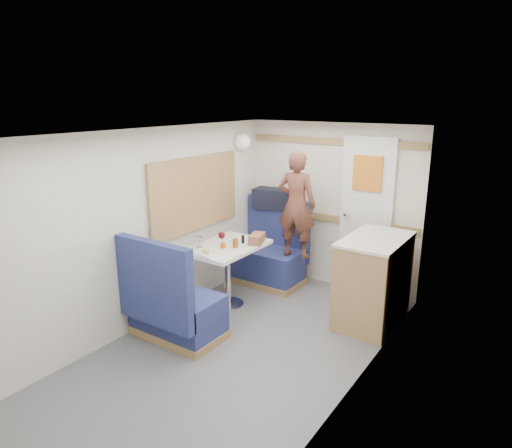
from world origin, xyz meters
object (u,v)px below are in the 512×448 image
Objects in this scene: tumbler_left at (199,242)px; duffel_bag at (275,199)px; cheese_block at (208,251)px; pepper_grinder at (243,239)px; dome_light at (242,142)px; person at (296,205)px; orange_fruit at (223,245)px; bench_far at (269,259)px; beer_glass at (235,243)px; galley_counter at (373,280)px; wine_glass at (222,236)px; tray at (214,252)px; bread_loaf at (257,239)px; dinette_table at (227,259)px; bench_near at (173,310)px; salt_grinder at (224,243)px.

duffel_bag is at bearing 84.36° from tumbler_left.
pepper_grinder is (0.07, 0.52, 0.01)m from cheese_block.
dome_light is 1.06m from person.
duffel_bag is 8.12× the size of orange_fruit.
person is 0.62m from duffel_bag.
bench_far is 1.00m from beer_glass.
duffel_bag is (-1.55, 0.57, 0.56)m from galley_counter.
pepper_grinder is (0.11, 0.24, -0.08)m from wine_glass.
beer_glass is (0.08, 0.27, 0.04)m from tray.
galley_counter is at bearing 13.47° from bread_loaf.
duffel_bag is at bearing 100.82° from pepper_grinder.
dinette_table is 0.36m from tumbler_left.
pepper_grinder is (0.31, 0.37, -0.01)m from tumbler_left.
bench_near is at bearing 67.36° from person.
wine_glass is 0.17m from beer_glass.
bench_far is 1.30m from cheese_block.
duffel_bag reaches higher than bench_far.
dome_light is 1.40m from beer_glass.
duffel_bag is 1.18m from beer_glass.
bench_far is 1.14× the size of galley_counter.
tray is (0.43, -1.13, -1.02)m from dome_light.
bench_near is at bearing -94.90° from orange_fruit.
bread_loaf is at bearing 46.02° from tumbler_left.
pepper_grinder is 0.25m from salt_grinder.
bench_far is at bearing 78.59° from tumbler_left.
duffel_bag reaches higher than salt_grinder.
bench_far reaches higher than beer_glass.
tumbler_left is at bearing -147.36° from salt_grinder.
bench_far is at bearing -19.87° from person.
tray is at bearing -75.30° from wine_glass.
tumbler_left is at bearing -133.98° from bread_loaf.
tumbler_left is (-0.28, -0.06, 0.01)m from orange_fruit.
salt_grinder is (0.00, -0.06, 0.20)m from dinette_table.
galley_counter is 5.48× the size of wine_glass.
cheese_block is (0.42, -1.20, -0.99)m from dome_light.
dinette_table is at bearing 94.35° from salt_grinder.
pepper_grinder is at bearing -145.55° from bread_loaf.
tumbler_left is at bearing -80.62° from dome_light.
dome_light reaches higher than duffel_bag.
salt_grinder is (-0.12, -0.06, -0.00)m from beer_glass.
bench_near is 4.28× the size of bread_loaf.
salt_grinder is at bearing 125.32° from orange_fruit.
dome_light reaches higher than bread_loaf.
salt_grinder is at bearing -154.99° from beer_glass.
salt_grinder is (0.09, -1.18, -0.26)m from duffel_bag.
pepper_grinder is at bearing 82.07° from cheese_block.
bench_far is at bearing 167.90° from galley_counter.
orange_fruit is (0.06, 0.72, 0.47)m from bench_near.
wine_glass is (0.07, -1.19, -0.18)m from duffel_bag.
bread_loaf is at bearing -78.72° from duffel_bag.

